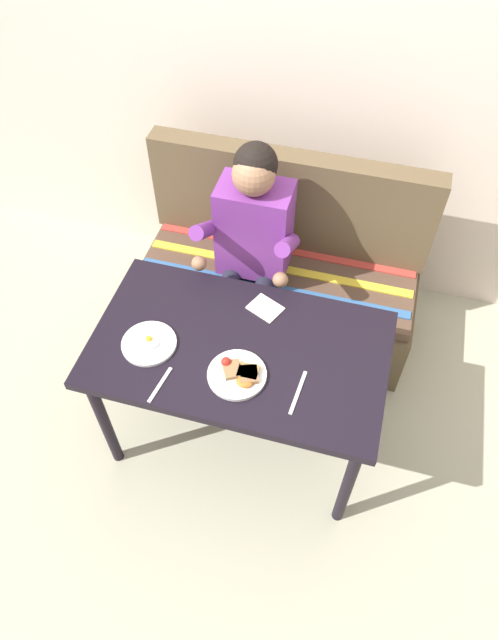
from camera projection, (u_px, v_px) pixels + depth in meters
ground_plane at (241, 431)px, 2.84m from camera, size 8.00×8.00×0.00m
back_wall at (314, 58)px, 2.59m from camera, size 4.40×0.10×2.60m
table at (239, 358)px, 2.33m from camera, size 1.20×0.70×0.73m
couch at (279, 280)px, 3.04m from camera, size 1.44×0.56×1.00m
person at (250, 242)px, 2.63m from camera, size 0.45×0.61×1.21m
plate_breakfast at (238, 374)px, 2.17m from camera, size 0.23×0.23×0.05m
plate_eggs at (149, 343)px, 2.27m from camera, size 0.22×0.22×0.04m
napkin at (265, 308)px, 2.39m from camera, size 0.17×0.15×0.01m
fork at (160, 385)px, 2.15m from camera, size 0.04×0.17×0.00m
knife at (298, 392)px, 2.13m from camera, size 0.03×0.20×0.00m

